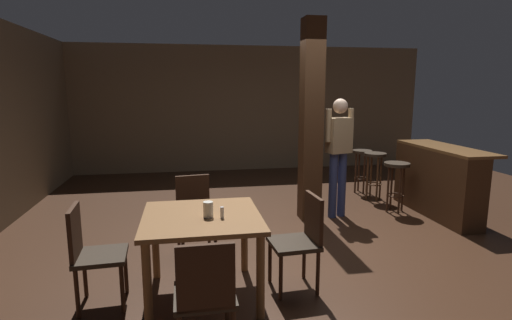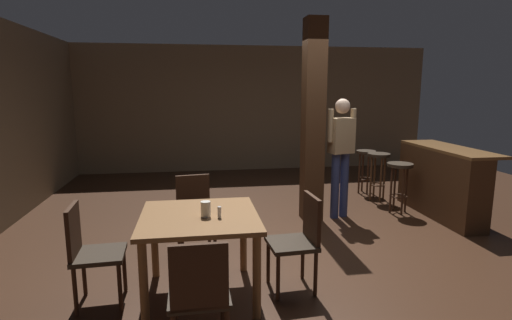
# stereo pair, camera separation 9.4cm
# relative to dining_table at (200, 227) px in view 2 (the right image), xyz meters

# --- Properties ---
(ground_plane) EXTENTS (10.80, 10.80, 0.00)m
(ground_plane) POSITION_rel_dining_table_xyz_m (1.40, 1.17, -0.65)
(ground_plane) COLOR #382114
(wall_back) EXTENTS (8.00, 0.10, 2.80)m
(wall_back) POSITION_rel_dining_table_xyz_m (1.40, 5.67, 0.75)
(wall_back) COLOR #756047
(wall_back) RESTS_ON ground_plane
(pillar) EXTENTS (0.28, 0.28, 2.80)m
(pillar) POSITION_rel_dining_table_xyz_m (1.62, 1.96, 0.75)
(pillar) COLOR #422816
(pillar) RESTS_ON ground_plane
(dining_table) EXTENTS (1.03, 1.03, 0.76)m
(dining_table) POSITION_rel_dining_table_xyz_m (0.00, 0.00, 0.00)
(dining_table) COLOR brown
(dining_table) RESTS_ON ground_plane
(chair_south) EXTENTS (0.42, 0.42, 0.89)m
(chair_south) POSITION_rel_dining_table_xyz_m (-0.02, -0.90, -0.14)
(chair_south) COLOR #2D2319
(chair_south) RESTS_ON ground_plane
(chair_east) EXTENTS (0.45, 0.45, 0.89)m
(chair_east) POSITION_rel_dining_table_xyz_m (0.91, -0.02, -0.14)
(chair_east) COLOR #2D2319
(chair_east) RESTS_ON ground_plane
(chair_west) EXTENTS (0.44, 0.44, 0.89)m
(chair_west) POSITION_rel_dining_table_xyz_m (-0.94, -0.01, -0.14)
(chair_west) COLOR #2D2319
(chair_west) RESTS_ON ground_plane
(chair_north) EXTENTS (0.47, 0.47, 0.89)m
(chair_north) POSITION_rel_dining_table_xyz_m (-0.04, 0.92, -0.14)
(chair_north) COLOR #2D2319
(chair_north) RESTS_ON ground_plane
(napkin_cup) EXTENTS (0.09, 0.09, 0.14)m
(napkin_cup) POSITION_rel_dining_table_xyz_m (0.05, -0.06, 0.18)
(napkin_cup) COLOR silver
(napkin_cup) RESTS_ON dining_table
(salt_shaker) EXTENTS (0.03, 0.03, 0.10)m
(salt_shaker) POSITION_rel_dining_table_xyz_m (0.17, -0.11, 0.17)
(salt_shaker) COLOR silver
(salt_shaker) RESTS_ON dining_table
(standing_person) EXTENTS (0.47, 0.28, 1.72)m
(standing_person) POSITION_rel_dining_table_xyz_m (2.04, 1.96, 0.36)
(standing_person) COLOR tan
(standing_person) RESTS_ON ground_plane
(bar_counter) EXTENTS (0.56, 1.71, 1.02)m
(bar_counter) POSITION_rel_dining_table_xyz_m (3.52, 1.79, -0.13)
(bar_counter) COLOR brown
(bar_counter) RESTS_ON ground_plane
(bar_stool_near) EXTENTS (0.38, 0.38, 0.76)m
(bar_stool_near) POSITION_rel_dining_table_xyz_m (3.00, 2.03, -0.07)
(bar_stool_near) COLOR #2D2319
(bar_stool_near) RESTS_ON ground_plane
(bar_stool_mid) EXTENTS (0.37, 0.37, 0.80)m
(bar_stool_mid) POSITION_rel_dining_table_xyz_m (2.99, 2.71, -0.04)
(bar_stool_mid) COLOR #2D2319
(bar_stool_mid) RESTS_ON ground_plane
(bar_stool_far) EXTENTS (0.34, 0.34, 0.77)m
(bar_stool_far) POSITION_rel_dining_table_xyz_m (2.98, 3.19, -0.07)
(bar_stool_far) COLOR #2D2319
(bar_stool_far) RESTS_ON ground_plane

